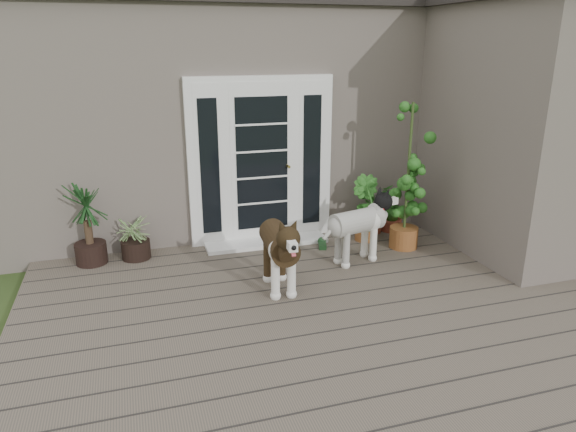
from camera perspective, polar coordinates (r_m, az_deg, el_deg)
name	(u,v)px	position (r m, az deg, el deg)	size (l,w,h in m)	color
deck	(338,317)	(5.32, 5.43, -10.84)	(6.20, 4.60, 0.12)	#6B5B4C
house_main	(242,114)	(8.79, -5.07, 11.02)	(7.40, 4.00, 3.10)	#665E54
roof_main	(239,6)	(8.74, -5.39, 21.81)	(7.60, 4.20, 0.20)	#2D2826
house_wing	(523,135)	(7.25, 24.17, 8.00)	(1.60, 2.40, 3.10)	#665E54
door_unit	(261,161)	(6.84, -2.92, 6.00)	(1.90, 0.14, 2.15)	white
door_step	(266,242)	(6.95, -2.38, -2.83)	(1.60, 0.40, 0.05)	white
brindle_dog	(279,255)	(5.55, -0.99, -4.26)	(0.41, 0.95, 0.79)	#3D2A16
white_dog	(357,233)	(6.31, 7.48, -1.79)	(0.39, 0.90, 0.75)	white
spider_plant	(135,235)	(6.65, -16.34, -1.95)	(0.58, 0.58, 0.62)	#95B771
yucca	(88,223)	(6.61, -20.97, -0.75)	(0.70, 0.70, 1.01)	black
herb_a	(373,211)	(7.38, 9.28, 0.50)	(0.48, 0.48, 0.61)	#1B5F1D
herb_b	(366,217)	(7.05, 8.46, -0.07)	(0.44, 0.44, 0.66)	#1A4C15
herb_c	(391,214)	(7.52, 11.17, 0.23)	(0.31, 0.31, 0.48)	#244F16
sapling	(408,175)	(6.72, 12.92, 4.36)	(0.57, 0.57, 1.93)	#215C1A
clog_left	(287,249)	(6.66, -0.13, -3.58)	(0.14, 0.31, 0.09)	black
clog_right	(322,244)	(6.85, 3.75, -3.03)	(0.13, 0.28, 0.08)	#153417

